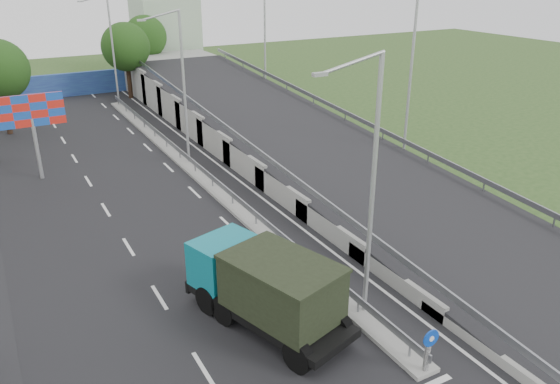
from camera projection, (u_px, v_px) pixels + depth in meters
road_surface at (171, 204)px, 31.54m from camera, size 26.00×90.00×0.04m
median at (195, 173)px, 36.07m from camera, size 1.00×44.00×0.20m
overpass_ramp at (294, 133)px, 38.76m from camera, size 10.00×50.00×3.50m
median_guardrail at (195, 163)px, 35.82m from camera, size 0.09×44.00×0.71m
sign_bollard at (428, 350)px, 18.08m from camera, size 0.64×0.23×1.67m
lamp_post_near at (369, 179)px, 19.37m from camera, size 2.74×0.18×10.08m
lamp_post_mid at (181, 81)px, 35.52m from camera, size 2.74×0.18×10.08m
lamp_post_far at (110, 44)px, 51.68m from camera, size 2.74×0.18×10.08m
blue_wall at (62, 85)px, 56.48m from camera, size 30.00×0.50×2.40m
church at (166, 30)px, 67.58m from camera, size 7.00×7.00×13.80m
billboard at (31, 116)px, 33.72m from camera, size 4.00×0.24×5.50m
tree_median_far at (126, 47)px, 54.38m from camera, size 4.80×4.80×7.60m
tree_ramp_far at (145, 37)px, 61.81m from camera, size 4.80×4.80×7.60m
dump_truck at (265, 285)px, 20.48m from camera, size 4.45×7.40×3.07m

